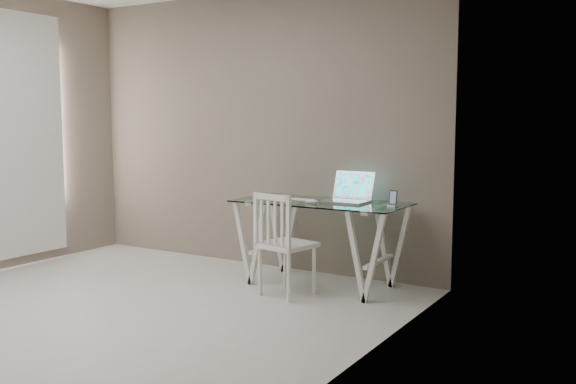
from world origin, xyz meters
name	(u,v)px	position (x,y,z in m)	size (l,w,h in m)	color
room	(69,81)	(-0.06, 0.02, 1.72)	(4.50, 4.52, 2.71)	#B1AFAA
desk	(320,243)	(0.97, 1.81, 0.38)	(1.50, 0.70, 0.75)	silver
chair	(281,240)	(0.86, 1.34, 0.48)	(0.46, 0.46, 0.86)	silver
laptop	(349,195)	(1.18, 1.94, 0.81)	(0.37, 0.34, 0.25)	silver
keyboard	(294,199)	(0.71, 1.80, 0.75)	(0.31, 0.13, 0.01)	silver
mouse	(311,201)	(0.96, 1.66, 0.77)	(0.12, 0.07, 0.04)	silver
phone_dock	(393,202)	(1.63, 1.83, 0.78)	(0.07, 0.07, 0.13)	white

